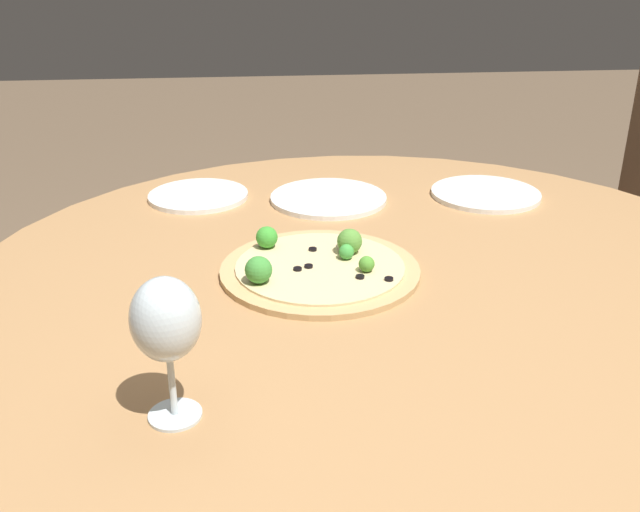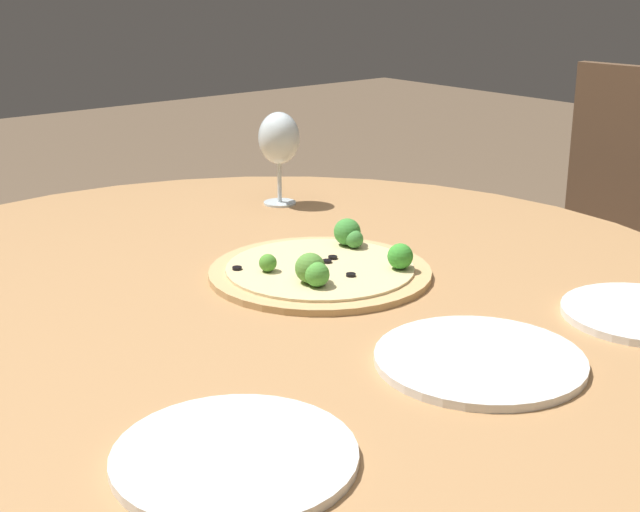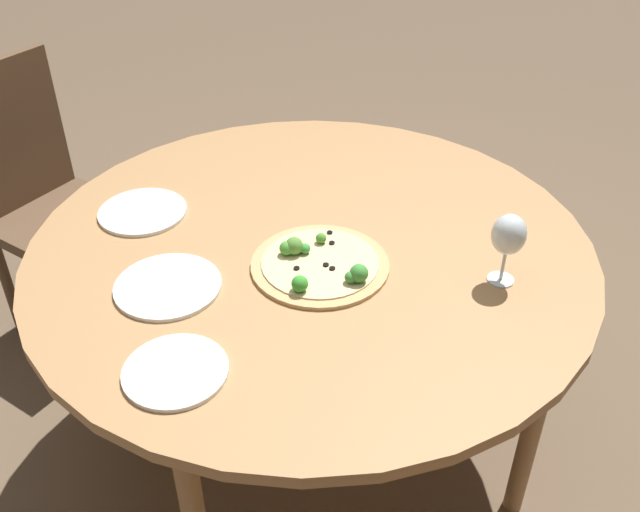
{
  "view_description": "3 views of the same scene",
  "coord_description": "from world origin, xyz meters",
  "px_view_note": "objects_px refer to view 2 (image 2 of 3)",
  "views": [
    {
      "loc": [
        0.21,
        1.03,
        1.22
      ],
      "look_at": [
        0.1,
        -0.02,
        0.75
      ],
      "focal_mm": 40.0,
      "sensor_mm": 36.0,
      "label": 1
    },
    {
      "loc": [
        -0.68,
        -0.96,
        1.16
      ],
      "look_at": [
        0.1,
        -0.02,
        0.75
      ],
      "focal_mm": 50.0,
      "sensor_mm": 36.0,
      "label": 2
    },
    {
      "loc": [
        1.34,
        -0.51,
        1.72
      ],
      "look_at": [
        0.1,
        -0.02,
        0.75
      ],
      "focal_mm": 40.0,
      "sensor_mm": 36.0,
      "label": 3
    }
  ],
  "objects_px": {
    "chair_2": "(613,268)",
    "plate_far": "(235,456)",
    "pizza": "(323,268)",
    "wine_glass": "(279,140)",
    "plate_near": "(480,359)"
  },
  "relations": [
    {
      "from": "pizza",
      "to": "wine_glass",
      "type": "distance_m",
      "value": 0.43
    },
    {
      "from": "pizza",
      "to": "plate_far",
      "type": "xyz_separation_m",
      "value": [
        -0.39,
        -0.34,
        -0.01
      ]
    },
    {
      "from": "wine_glass",
      "to": "plate_far",
      "type": "xyz_separation_m",
      "value": [
        -0.59,
        -0.7,
        -0.12
      ]
    },
    {
      "from": "chair_2",
      "to": "plate_far",
      "type": "height_order",
      "value": "chair_2"
    },
    {
      "from": "pizza",
      "to": "chair_2",
      "type": "bearing_deg",
      "value": 6.07
    },
    {
      "from": "chair_2",
      "to": "pizza",
      "type": "bearing_deg",
      "value": -88.4
    },
    {
      "from": "chair_2",
      "to": "plate_far",
      "type": "bearing_deg",
      "value": -76.19
    },
    {
      "from": "chair_2",
      "to": "plate_far",
      "type": "relative_size",
      "value": 4.13
    },
    {
      "from": "pizza",
      "to": "plate_far",
      "type": "height_order",
      "value": "pizza"
    },
    {
      "from": "pizza",
      "to": "wine_glass",
      "type": "bearing_deg",
      "value": 61.44
    },
    {
      "from": "wine_glass",
      "to": "plate_near",
      "type": "height_order",
      "value": "wine_glass"
    },
    {
      "from": "chair_2",
      "to": "wine_glass",
      "type": "distance_m",
      "value": 0.86
    },
    {
      "from": "chair_2",
      "to": "plate_near",
      "type": "bearing_deg",
      "value": -70.42
    },
    {
      "from": "chair_2",
      "to": "plate_far",
      "type": "xyz_separation_m",
      "value": [
        -1.33,
        -0.44,
        0.23
      ]
    },
    {
      "from": "pizza",
      "to": "wine_glass",
      "type": "height_order",
      "value": "wine_glass"
    }
  ]
}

